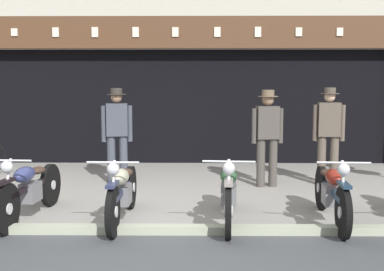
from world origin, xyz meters
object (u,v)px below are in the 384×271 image
Objects in this scene: motorcycle_left at (30,188)px; salesman_left at (117,131)px; shopkeeper_center at (267,133)px; salesman_right at (329,131)px; motorcycle_center_right at (332,191)px; advert_board_near at (105,93)px; motorcycle_center_left at (122,191)px; motorcycle_center at (229,190)px; advert_board_far at (64,91)px.

motorcycle_left is 1.15× the size of salesman_left.
shopkeeper_center reaches higher than motorcycle_left.
salesman_right is at bearing -179.32° from shopkeeper_center.
salesman_left is 2.72m from shopkeeper_center.
motorcycle_center_right is 2.49m from salesman_right.
salesman_right is 5.16m from advert_board_near.
advert_board_near is (-0.66, 2.34, 0.65)m from salesman_left.
shopkeeper_center is 0.98× the size of salesman_right.
shopkeeper_center is at bearing 163.48° from salesman_left.
motorcycle_left is 1.02× the size of motorcycle_center_left.
motorcycle_center_left is 1.80× the size of advert_board_near.
shopkeeper_center is at bearing -38.03° from advert_board_near.
salesman_right is at bearing -29.04° from advert_board_near.
motorcycle_center reaches higher than motorcycle_left.
motorcycle_center_left is (1.26, -0.12, -0.00)m from motorcycle_left.
shopkeeper_center is 4.32m from advert_board_near.
salesman_left reaches higher than shopkeeper_center.
motorcycle_center_left is 1.12× the size of salesman_left.
motorcycle_left is 1.27m from motorcycle_center_left.
shopkeeper_center is (2.70, -0.29, -0.01)m from salesman_left.
motorcycle_center is at bearing 62.89° from shopkeeper_center.
salesman_left is at bearing -103.72° from motorcycle_left.
motorcycle_center_right is at bearing -175.92° from motorcycle_center.
motorcycle_center is at bearing -178.35° from motorcycle_left.
salesman_left is 2.93m from advert_board_far.
advert_board_near reaches higher than salesman_left.
shopkeeper_center is 5.10m from advert_board_far.
motorcycle_center is 1.93× the size of advert_board_far.
advert_board_far is at bearing -180.00° from advert_board_near.
salesman_left is 1.69× the size of advert_board_far.
motorcycle_center_left is 1.00× the size of motorcycle_center_right.
shopkeeper_center is 1.57× the size of advert_board_near.
motorcycle_center_right is (4.00, -0.13, -0.00)m from motorcycle_left.
motorcycle_center_left is at bearing -66.52° from advert_board_far.
motorcycle_center_left is 1.40m from motorcycle_center.
motorcycle_center_left is 1.12× the size of salesman_right.
salesman_left is at bearing -33.68° from motorcycle_center_right.
motorcycle_center is 1.15× the size of salesman_left.
motorcycle_center_left is 1.90× the size of advert_board_far.
motorcycle_center is at bearing 56.89° from salesman_right.
advert_board_far is at bearing -38.09° from shopkeeper_center.
salesman_right reaches higher than shopkeeper_center.
shopkeeper_center is at bearing -134.31° from motorcycle_center_left.
advert_board_near is at bearing -22.71° from salesman_right.
salesman_right reaches higher than motorcycle_center_right.
shopkeeper_center is 1.12m from salesman_right.
salesman_left is 3.82m from salesman_right.
motorcycle_center is 2.42m from shopkeeper_center.
shopkeeper_center is at bearing -144.64° from motorcycle_left.
advert_board_near is (-2.54, 4.84, 1.19)m from motorcycle_center.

